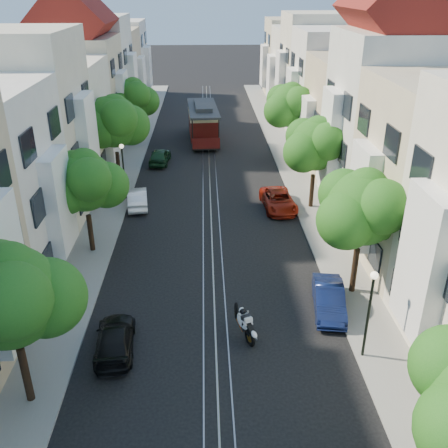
{
  "coord_description": "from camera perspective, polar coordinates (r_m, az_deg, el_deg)",
  "views": [
    {
      "loc": [
        -0.32,
        -12.68,
        14.53
      ],
      "look_at": [
        0.67,
        12.92,
        2.2
      ],
      "focal_mm": 40.0,
      "sensor_mm": 36.0,
      "label": 1
    }
  ],
  "objects": [
    {
      "name": "lane_line",
      "position": [
        43.2,
        -1.68,
        6.04
      ],
      "size": [
        0.08,
        80.0,
        0.01
      ],
      "primitive_type": "cube",
      "color": "tan",
      "rests_on": "ground"
    },
    {
      "name": "cable_car",
      "position": [
        51.65,
        -2.41,
        11.71
      ],
      "size": [
        3.37,
        9.21,
        3.48
      ],
      "rotation": [
        0.0,
        0.0,
        0.06
      ],
      "color": "black",
      "rests_on": "ground"
    },
    {
      "name": "parked_car_w_near",
      "position": [
        22.8,
        -12.35,
        -12.72
      ],
      "size": [
        1.95,
        4.12,
        1.16
      ],
      "primitive_type": "imported",
      "rotation": [
        0.0,
        0.0,
        3.22
      ],
      "color": "black",
      "rests_on": "ground"
    },
    {
      "name": "rail_left",
      "position": [
        43.19,
        -2.41,
        6.04
      ],
      "size": [
        0.06,
        80.0,
        0.02
      ],
      "primitive_type": "cube",
      "color": "gray",
      "rests_on": "ground"
    },
    {
      "name": "tree_w_c",
      "position": [
        39.42,
        -12.36,
        11.23
      ],
      "size": [
        5.13,
        4.28,
        7.09
      ],
      "color": "black",
      "rests_on": "ground"
    },
    {
      "name": "rail_slot",
      "position": [
        43.19,
        -1.68,
        6.05
      ],
      "size": [
        0.06,
        80.0,
        0.02
      ],
      "primitive_type": "cube",
      "color": "gray",
      "rests_on": "ground"
    },
    {
      "name": "townhouses_east",
      "position": [
        43.4,
        14.49,
        12.47
      ],
      "size": [
        7.75,
        72.0,
        12.0
      ],
      "color": "beige",
      "rests_on": "ground"
    },
    {
      "name": "tree_e_b",
      "position": [
        24.95,
        15.67,
        1.58
      ],
      "size": [
        4.93,
        4.08,
        6.68
      ],
      "color": "black",
      "rests_on": "ground"
    },
    {
      "name": "tree_w_a",
      "position": [
        18.9,
        -23.22,
        -7.88
      ],
      "size": [
        4.93,
        4.08,
        6.68
      ],
      "color": "black",
      "rests_on": "ground"
    },
    {
      "name": "tree_w_b",
      "position": [
        29.32,
        -15.57,
        4.51
      ],
      "size": [
        4.72,
        3.87,
        6.27
      ],
      "color": "black",
      "rests_on": "ground"
    },
    {
      "name": "parked_car_w_far",
      "position": [
        45.33,
        -7.35,
        7.71
      ],
      "size": [
        1.92,
        4.14,
        1.37
      ],
      "primitive_type": "imported",
      "rotation": [
        0.0,
        0.0,
        3.07
      ],
      "color": "#16381E",
      "rests_on": "ground"
    },
    {
      "name": "parked_car_w_mid",
      "position": [
        36.5,
        -9.86,
        2.94
      ],
      "size": [
        1.85,
        4.03,
        1.28
      ],
      "primitive_type": "imported",
      "rotation": [
        0.0,
        0.0,
        3.27
      ],
      "color": "white",
      "rests_on": "ground"
    },
    {
      "name": "tree_w_d",
      "position": [
        50.12,
        -10.3,
        13.88
      ],
      "size": [
        4.84,
        3.99,
        6.52
      ],
      "color": "black",
      "rests_on": "ground"
    },
    {
      "name": "sidewalk_east",
      "position": [
        43.83,
        7.89,
        6.18
      ],
      "size": [
        2.5,
        80.0,
        0.12
      ],
      "primitive_type": "cube",
      "color": "gray",
      "rests_on": "ground"
    },
    {
      "name": "townhouses_west",
      "position": [
        43.25,
        -18.05,
        11.85
      ],
      "size": [
        7.75,
        72.0,
        11.76
      ],
      "color": "silver",
      "rests_on": "ground"
    },
    {
      "name": "lamp_east",
      "position": [
        21.41,
        16.38,
        -8.56
      ],
      "size": [
        0.32,
        0.32,
        4.16
      ],
      "color": "black",
      "rests_on": "ground"
    },
    {
      "name": "rail_right",
      "position": [
        43.2,
        -0.95,
        6.06
      ],
      "size": [
        0.06,
        80.0,
        0.02
      ],
      "primitive_type": "cube",
      "color": "gray",
      "rests_on": "ground"
    },
    {
      "name": "lamp_west",
      "position": [
        37.08,
        -11.47,
        6.81
      ],
      "size": [
        0.32,
        0.32,
        4.16
      ],
      "color": "black",
      "rests_on": "ground"
    },
    {
      "name": "sidewalk_west",
      "position": [
        43.73,
        -11.27,
        5.87
      ],
      "size": [
        2.5,
        80.0,
        0.12
      ],
      "primitive_type": "cube",
      "color": "gray",
      "rests_on": "ground"
    },
    {
      "name": "tree_e_d",
      "position": [
        45.35,
        7.65,
        13.18
      ],
      "size": [
        5.01,
        4.16,
        6.85
      ],
      "color": "black",
      "rests_on": "ground"
    },
    {
      "name": "ground",
      "position": [
        43.2,
        -1.68,
        6.04
      ],
      "size": [
        200.0,
        200.0,
        0.0
      ],
      "primitive_type": "plane",
      "color": "black",
      "rests_on": "ground"
    },
    {
      "name": "parked_car_e_far",
      "position": [
        35.77,
        6.23,
        2.7
      ],
      "size": [
        2.45,
        4.75,
        1.28
      ],
      "primitive_type": "imported",
      "rotation": [
        0.0,
        0.0,
        0.07
      ],
      "color": "maroon",
      "rests_on": "ground"
    },
    {
      "name": "tree_e_c",
      "position": [
        34.96,
        10.52,
        8.77
      ],
      "size": [
        4.84,
        3.99,
        6.52
      ],
      "color": "black",
      "rests_on": "ground"
    },
    {
      "name": "parked_car_e_mid",
      "position": [
        25.17,
        11.9,
        -8.38
      ],
      "size": [
        1.91,
        4.14,
        1.32
      ],
      "primitive_type": "imported",
      "rotation": [
        0.0,
        0.0,
        -0.13
      ],
      "color": "#0C163F",
      "rests_on": "ground"
    },
    {
      "name": "sportbike_rider",
      "position": [
        22.92,
        2.3,
        -11.11
      ],
      "size": [
        0.92,
        2.08,
        1.51
      ],
      "rotation": [
        0.0,
        0.0,
        0.39
      ],
      "color": "black",
      "rests_on": "ground"
    }
  ]
}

